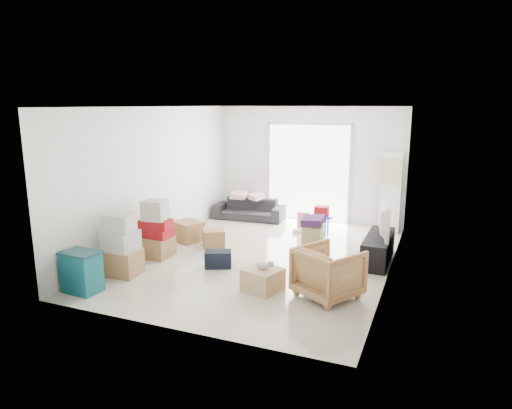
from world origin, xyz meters
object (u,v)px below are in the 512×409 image
object	(u,v)px
storage_bins	(82,272)
kids_table	(321,215)
ottoman	(313,235)
tv_console	(378,248)
television	(379,232)
sofa	(249,206)
ac_tower	(391,192)
armchair	(328,270)
wood_crate	(263,279)

from	to	relation	value
storage_bins	kids_table	world-z (taller)	storage_bins
ottoman	tv_console	bearing A→B (deg)	-22.65
television	sofa	size ratio (longest dim) A/B	0.62
ac_tower	kids_table	world-z (taller)	ac_tower
ac_tower	ottoman	size ratio (longest dim) A/B	4.66
armchair	kids_table	size ratio (longest dim) A/B	1.33
storage_bins	tv_console	bearing A→B (deg)	38.08
sofa	storage_bins	size ratio (longest dim) A/B	2.70
tv_console	kids_table	distance (m)	1.89
kids_table	wood_crate	bearing A→B (deg)	-91.16
tv_console	armchair	bearing A→B (deg)	-104.09
ac_tower	tv_console	bearing A→B (deg)	-88.64
ac_tower	armchair	bearing A→B (deg)	-96.00
storage_bins	wood_crate	world-z (taller)	storage_bins
ac_tower	tv_console	xyz separation A→B (m)	(0.05, -2.10, -0.64)
sofa	wood_crate	xyz separation A→B (m)	(1.89, -3.93, -0.17)
tv_console	sofa	size ratio (longest dim) A/B	0.83
television	armchair	world-z (taller)	armchair
armchair	sofa	bearing A→B (deg)	-22.78
ac_tower	television	xyz separation A→B (m)	(0.05, -2.10, -0.33)
kids_table	ottoman	bearing A→B (deg)	-88.79
armchair	storage_bins	size ratio (longest dim) A/B	1.31
ottoman	ac_tower	bearing A→B (deg)	49.86
kids_table	storage_bins	bearing A→B (deg)	-120.23
television	wood_crate	bearing A→B (deg)	135.07
television	ottoman	distance (m)	1.50
television	ottoman	bearing A→B (deg)	58.27
ac_tower	television	distance (m)	2.13
kids_table	sofa	bearing A→B (deg)	161.40
tv_console	wood_crate	size ratio (longest dim) A/B	2.84
ottoman	wood_crate	world-z (taller)	ottoman
armchair	wood_crate	world-z (taller)	armchair
television	kids_table	world-z (taller)	kids_table
armchair	ottoman	distance (m)	2.59
sofa	armchair	distance (m)	4.76
storage_bins	kids_table	distance (m)	5.04
television	armchair	xyz separation A→B (m)	(-0.47, -1.86, -0.13)
storage_bins	wood_crate	distance (m)	2.70
storage_bins	sofa	bearing A→B (deg)	83.44
kids_table	wood_crate	distance (m)	3.29
armchair	wood_crate	bearing A→B (deg)	37.65
sofa	kids_table	bearing A→B (deg)	-22.93
television	wood_crate	size ratio (longest dim) A/B	2.12
armchair	ottoman	xyz separation A→B (m)	(-0.88, 2.42, -0.22)
ac_tower	wood_crate	size ratio (longest dim) A/B	3.51
television	kids_table	xyz separation A→B (m)	(-1.36, 1.29, -0.10)
sofa	armchair	size ratio (longest dim) A/B	2.07
ottoman	armchair	bearing A→B (deg)	-69.95
ac_tower	kids_table	xyz separation A→B (m)	(-1.31, -0.81, -0.44)
armchair	kids_table	world-z (taller)	armchair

